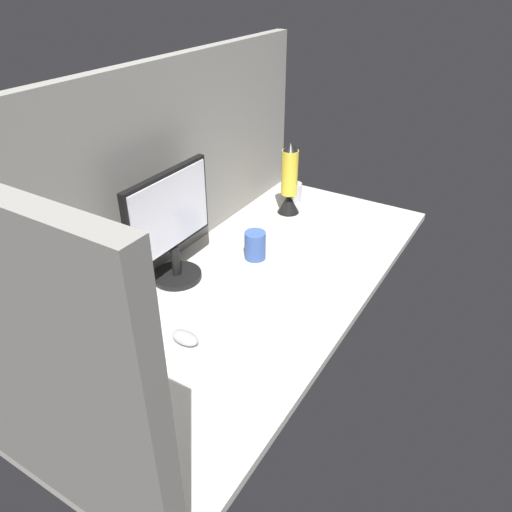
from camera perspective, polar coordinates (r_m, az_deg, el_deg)
ground_plane at (r=177.26cm, az=-0.92°, el=-3.69°), size 180.00×80.00×3.00cm
cubicle_wall_back at (r=179.62cm, az=-11.37°, el=10.00°), size 180.00×5.00×73.04cm
cubicle_wall_side at (r=106.66cm, az=-27.38°, el=-9.95°), size 5.00×80.00×73.04cm
monitor at (r=170.85cm, az=-10.00°, el=3.83°), size 40.32×18.00×41.11cm
keyboard at (r=168.16cm, az=-0.95°, el=-4.86°), size 37.49×14.45×2.00cm
mouse at (r=152.25cm, az=-8.18°, el=-9.49°), size 6.20×9.94×3.40cm
mug_ceramic_white at (r=152.28cm, az=-15.51°, el=-9.02°), size 11.85×8.49×9.38cm
mug_ceramic_blue at (r=188.57cm, az=-0.07°, el=1.29°), size 12.06×8.28×11.27cm
mug_steel at (r=236.20cm, az=4.46°, el=7.48°), size 7.50×7.50×9.02cm
lava_lamp at (r=221.10cm, az=3.91°, el=8.41°), size 10.15×10.15×33.21cm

